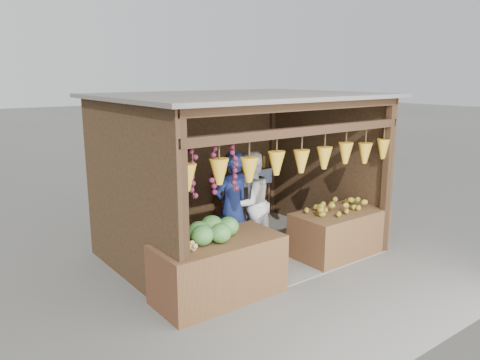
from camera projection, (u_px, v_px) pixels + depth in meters
The scene contains 12 objects.
ground at pixel (240, 252), 7.98m from camera, with size 80.00×80.00×0.00m, color #514F49.
stall_structure at pixel (240, 156), 7.56m from camera, with size 4.30×3.30×2.66m.
back_shelf at pixel (243, 180), 9.40m from camera, with size 1.25×0.32×1.32m.
counter_left at pixel (219, 269), 6.28m from camera, with size 1.75×0.85×0.81m, color #4F2C1A.
counter_right at pixel (339, 233), 7.81m from camera, with size 1.61×0.85×0.75m, color #53321B.
stool at pixel (147, 264), 7.06m from camera, with size 0.35×0.35×0.33m, color black.
man_standing at pixel (232, 207), 7.42m from camera, with size 0.65×0.43×1.80m, color #141E4E.
woman_standing at pixel (250, 203), 7.78m from camera, with size 0.84×0.66×1.73m, color silver.
vendor_seated at pixel (145, 221), 6.91m from camera, with size 0.50×0.33×1.03m, color #523D20.
melon_pile at pixel (212, 229), 6.12m from camera, with size 1.00×0.50×0.32m, color #175516, non-canonical shape.
tanfruit_pile at pixel (183, 246), 5.81m from camera, with size 0.34×0.40×0.13m, color #9C8448, non-canonical shape.
mango_pile at pixel (341, 204), 7.72m from camera, with size 1.40×0.64×0.22m, color #AE6517, non-canonical shape.
Camera 1 is at (-4.55, -5.98, 2.95)m, focal length 35.00 mm.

